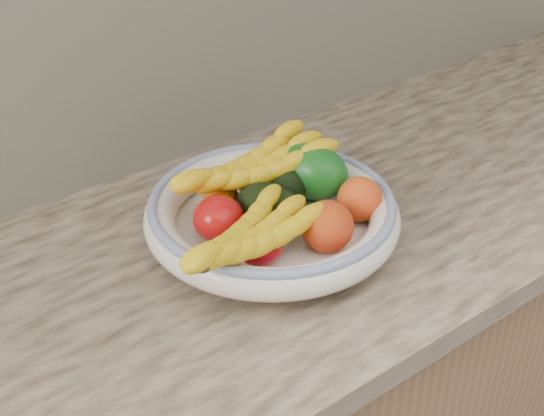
% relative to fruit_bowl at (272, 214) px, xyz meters
% --- Properties ---
extents(fruit_bowl, '(0.39, 0.39, 0.08)m').
position_rel_fruit_bowl_xyz_m(fruit_bowl, '(0.00, 0.00, 0.00)').
color(fruit_bowl, white).
rests_on(fruit_bowl, kitchen_counter).
extents(clementine_back_left, '(0.06, 0.06, 0.05)m').
position_rel_fruit_bowl_xyz_m(clementine_back_left, '(-0.04, 0.08, 0.01)').
color(clementine_back_left, orange).
rests_on(clementine_back_left, fruit_bowl).
extents(clementine_back_right, '(0.06, 0.06, 0.05)m').
position_rel_fruit_bowl_xyz_m(clementine_back_right, '(0.03, 0.11, 0.01)').
color(clementine_back_right, orange).
rests_on(clementine_back_right, fruit_bowl).
extents(tomato_left, '(0.09, 0.09, 0.07)m').
position_rel_fruit_bowl_xyz_m(tomato_left, '(-0.08, 0.02, 0.01)').
color(tomato_left, '#B80F10').
rests_on(tomato_left, fruit_bowl).
extents(tomato_near_left, '(0.08, 0.08, 0.06)m').
position_rel_fruit_bowl_xyz_m(tomato_near_left, '(-0.07, -0.07, 0.01)').
color(tomato_near_left, red).
rests_on(tomato_near_left, fruit_bowl).
extents(avocado_center, '(0.11, 0.12, 0.07)m').
position_rel_fruit_bowl_xyz_m(avocado_center, '(-0.00, 0.00, 0.02)').
color(avocado_center, black).
rests_on(avocado_center, fruit_bowl).
extents(avocado_right, '(0.08, 0.10, 0.07)m').
position_rel_fruit_bowl_xyz_m(avocado_right, '(0.05, 0.05, 0.02)').
color(avocado_right, black).
rests_on(avocado_right, fruit_bowl).
extents(green_mango, '(0.14, 0.16, 0.11)m').
position_rel_fruit_bowl_xyz_m(green_mango, '(0.10, 0.03, 0.03)').
color(green_mango, '#0F5114').
rests_on(green_mango, fruit_bowl).
extents(peach_front, '(0.10, 0.10, 0.08)m').
position_rel_fruit_bowl_xyz_m(peach_front, '(0.03, -0.10, 0.02)').
color(peach_front, '#DA5D17').
rests_on(peach_front, fruit_bowl).
extents(peach_right, '(0.09, 0.09, 0.07)m').
position_rel_fruit_bowl_xyz_m(peach_right, '(0.11, -0.07, 0.02)').
color(peach_right, orange).
rests_on(peach_right, fruit_bowl).
extents(banana_bunch_back, '(0.30, 0.11, 0.08)m').
position_rel_fruit_bowl_xyz_m(banana_bunch_back, '(0.01, 0.07, 0.04)').
color(banana_bunch_back, yellow).
rests_on(banana_bunch_back, fruit_bowl).
extents(banana_bunch_front, '(0.29, 0.17, 0.07)m').
position_rel_fruit_bowl_xyz_m(banana_bunch_front, '(-0.10, -0.08, 0.03)').
color(banana_bunch_front, yellow).
rests_on(banana_bunch_front, fruit_bowl).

